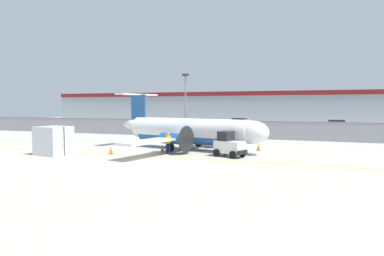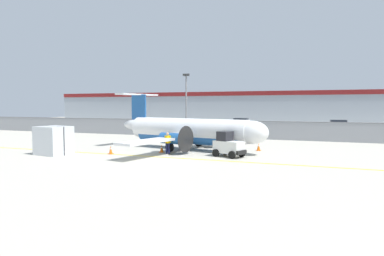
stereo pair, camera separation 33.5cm
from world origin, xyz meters
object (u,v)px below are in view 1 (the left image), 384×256
Objects in this scene: parked_car_2 at (240,123)px; apron_light_pole at (185,101)px; cargo_container at (54,141)px; traffic_cone_near_right at (259,147)px; parked_car_1 at (192,125)px; traffic_cone_near_left at (111,150)px; baggage_tug at (229,145)px; ground_crew_worker at (168,142)px; parked_car_4 at (335,125)px; parked_car_3 at (291,129)px; traffic_cone_far_left at (162,149)px; parked_car_0 at (141,125)px; commuter_airplane at (191,131)px.

apron_light_pole is at bearing -92.55° from parked_car_2.
parked_car_2 is at bearing 88.18° from cargo_container.
parked_car_2 reaches higher than traffic_cone_near_right.
traffic_cone_near_left is at bearing 87.47° from parked_car_1.
traffic_cone_near_right is at bearing 92.70° from baggage_tug.
parked_car_1 is at bearing -160.02° from ground_crew_worker.
apron_light_pole is at bearing 148.26° from baggage_tug.
parked_car_1 is 1.02× the size of parked_car_4.
traffic_cone_far_left is at bearing -117.80° from parked_car_3.
parked_car_0 reaches higher than traffic_cone_near_left.
commuter_airplane reaches higher than cargo_container.
ground_crew_worker and parked_car_4 have the same top height.
parked_car_3 is 14.28m from apron_light_pole.
baggage_tug is 9.21m from traffic_cone_near_left.
traffic_cone_near_right is 15.16m from parked_car_3.
traffic_cone_near_left is at bearing 105.46° from parked_car_0.
apron_light_pole reaches higher than baggage_tug.
traffic_cone_near_right is 26.53m from parked_car_4.
cargo_container reaches higher than parked_car_2.
apron_light_pole is (3.61, -11.70, 3.41)m from parked_car_1.
parked_car_4 reaches higher than traffic_cone_near_right.
cargo_container is at bearing 78.23° from parked_car_1.
parked_car_3 is (3.03, 19.34, 0.04)m from baggage_tug.
ground_crew_worker and parked_car_3 have the same top height.
traffic_cone_near_left is at bearing -122.59° from commuter_airplane.
ground_crew_worker is 25.43m from parked_car_0.
commuter_airplane reaches higher than ground_crew_worker.
baggage_tug is 5.71m from traffic_cone_far_left.
parked_car_4 is (13.44, 30.06, -0.06)m from ground_crew_worker.
commuter_airplane is 6.20× the size of baggage_tug.
traffic_cone_near_right is at bearing -33.92° from apron_light_pole.
cargo_container reaches higher than parked_car_3.
cargo_container is at bearing -62.68° from ground_crew_worker.
ground_crew_worker is at bearing 115.60° from parked_car_0.
parked_car_3 reaches higher than traffic_cone_near_right.
cargo_container reaches higher than baggage_tug.
parked_car_1 is (-11.12, 22.04, 0.04)m from baggage_tug.
baggage_tug is 19.58m from parked_car_3.
parked_car_1 is at bearing 123.14° from commuter_airplane.
cargo_container is 0.37× the size of apron_light_pole.
baggage_tug is 0.60× the size of parked_car_4.
parked_car_2 and parked_car_3 have the same top height.
ground_crew_worker is 21.10m from parked_car_3.
apron_light_pole reaches higher than traffic_cone_near_right.
apron_light_pole is at bearing 83.12° from traffic_cone_near_left.
parked_car_4 is at bearing 64.15° from traffic_cone_far_left.
parked_car_1 reaches higher than traffic_cone_near_right.
parked_car_3 is at bearing 57.57° from parked_car_4.
cargo_container is 0.63× the size of parked_car_3.
apron_light_pole is (-3.40, 7.49, 2.70)m from commuter_airplane.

